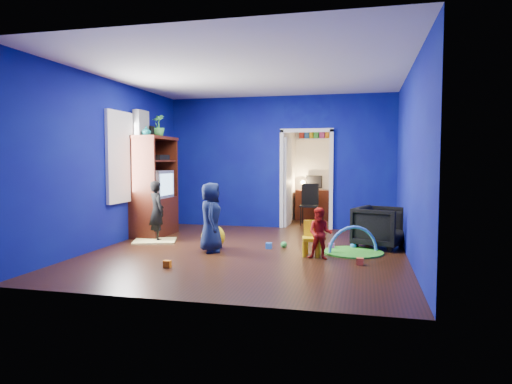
% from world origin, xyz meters
% --- Properties ---
extents(floor, '(5.00, 5.50, 0.01)m').
position_xyz_m(floor, '(0.00, 0.00, 0.00)').
color(floor, black).
rests_on(floor, ground).
extents(ceiling, '(5.00, 5.50, 0.01)m').
position_xyz_m(ceiling, '(0.00, 0.00, 2.90)').
color(ceiling, white).
rests_on(ceiling, wall_back).
extents(wall_back, '(5.00, 0.02, 2.90)m').
position_xyz_m(wall_back, '(0.00, 2.75, 1.45)').
color(wall_back, '#0A096F').
rests_on(wall_back, floor).
extents(wall_front, '(5.00, 0.02, 2.90)m').
position_xyz_m(wall_front, '(0.00, -2.75, 1.45)').
color(wall_front, '#0A096F').
rests_on(wall_front, floor).
extents(wall_left, '(0.02, 5.50, 2.90)m').
position_xyz_m(wall_left, '(-2.50, 0.00, 1.45)').
color(wall_left, '#0A096F').
rests_on(wall_left, floor).
extents(wall_right, '(0.02, 5.50, 2.90)m').
position_xyz_m(wall_right, '(2.50, 0.00, 1.45)').
color(wall_right, '#0A096F').
rests_on(wall_right, floor).
extents(alcove, '(1.00, 1.75, 2.50)m').
position_xyz_m(alcove, '(0.60, 3.62, 1.25)').
color(alcove, silver).
rests_on(alcove, floor).
extents(armchair, '(0.99, 0.98, 0.71)m').
position_xyz_m(armchair, '(2.10, 0.82, 0.35)').
color(armchair, black).
rests_on(armchair, floor).
extents(child_black, '(0.48, 0.47, 1.11)m').
position_xyz_m(child_black, '(-1.90, 0.55, 0.56)').
color(child_black, black).
rests_on(child_black, floor).
extents(child_navy, '(0.51, 0.64, 1.13)m').
position_xyz_m(child_navy, '(-0.59, -0.19, 0.57)').
color(child_navy, '#0F1637').
rests_on(child_navy, floor).
extents(toddler_red, '(0.40, 0.32, 0.78)m').
position_xyz_m(toddler_red, '(1.20, -0.34, 0.39)').
color(toddler_red, '#B8132B').
rests_on(toddler_red, floor).
extents(vase, '(0.23, 0.23, 0.18)m').
position_xyz_m(vase, '(-2.22, 0.82, 2.05)').
color(vase, '#0D5D68').
rests_on(vase, tv_armoire).
extents(potted_plant, '(0.29, 0.29, 0.45)m').
position_xyz_m(potted_plant, '(-2.22, 1.34, 2.18)').
color(potted_plant, green).
rests_on(potted_plant, tv_armoire).
extents(tv_armoire, '(0.58, 1.14, 1.96)m').
position_xyz_m(tv_armoire, '(-2.22, 1.12, 0.98)').
color(tv_armoire, '#421B0B').
rests_on(tv_armoire, floor).
extents(crt_tv, '(0.46, 0.70, 0.54)m').
position_xyz_m(crt_tv, '(-2.18, 1.12, 1.02)').
color(crt_tv, silver).
rests_on(crt_tv, tv_armoire).
extents(yellow_blanket, '(0.90, 0.81, 0.03)m').
position_xyz_m(yellow_blanket, '(-1.90, 0.45, 0.01)').
color(yellow_blanket, '#F2E07A').
rests_on(yellow_blanket, floor).
extents(hopper_ball, '(0.40, 0.40, 0.40)m').
position_xyz_m(hopper_ball, '(-0.64, 0.06, 0.20)').
color(hopper_ball, yellow).
rests_on(hopper_ball, floor).
extents(kid_chair, '(0.33, 0.33, 0.50)m').
position_xyz_m(kid_chair, '(1.05, -0.14, 0.25)').
color(kid_chair, yellow).
rests_on(kid_chair, floor).
extents(play_mat, '(0.96, 0.96, 0.03)m').
position_xyz_m(play_mat, '(1.68, 0.25, 0.01)').
color(play_mat, green).
rests_on(play_mat, floor).
extents(toy_arch, '(0.79, 0.41, 0.85)m').
position_xyz_m(toy_arch, '(1.68, 0.25, 0.02)').
color(toy_arch, '#3F8CD8').
rests_on(toy_arch, floor).
extents(window_left, '(0.03, 0.95, 1.55)m').
position_xyz_m(window_left, '(-2.48, 0.35, 1.55)').
color(window_left, white).
rests_on(window_left, wall_left).
extents(curtain, '(0.14, 0.42, 2.40)m').
position_xyz_m(curtain, '(-2.37, 0.90, 1.25)').
color(curtain, slate).
rests_on(curtain, floor).
extents(doorway, '(1.16, 0.10, 2.10)m').
position_xyz_m(doorway, '(0.60, 2.75, 1.05)').
color(doorway, white).
rests_on(doorway, floor).
extents(study_desk, '(0.88, 0.44, 0.75)m').
position_xyz_m(study_desk, '(0.60, 4.26, 0.38)').
color(study_desk, '#3D140A').
rests_on(study_desk, floor).
extents(desk_monitor, '(0.40, 0.05, 0.32)m').
position_xyz_m(desk_monitor, '(0.60, 4.38, 0.95)').
color(desk_monitor, black).
rests_on(desk_monitor, study_desk).
extents(desk_lamp, '(0.14, 0.14, 0.14)m').
position_xyz_m(desk_lamp, '(0.32, 4.32, 0.93)').
color(desk_lamp, '#FFD88C').
rests_on(desk_lamp, study_desk).
extents(folding_chair, '(0.40, 0.40, 0.92)m').
position_xyz_m(folding_chair, '(0.60, 3.30, 0.46)').
color(folding_chair, black).
rests_on(folding_chair, floor).
extents(book_shelf, '(0.88, 0.24, 0.04)m').
position_xyz_m(book_shelf, '(0.60, 4.37, 2.02)').
color(book_shelf, white).
rests_on(book_shelf, study_desk).
extents(toy_0, '(0.10, 0.08, 0.10)m').
position_xyz_m(toy_0, '(1.79, -0.59, 0.05)').
color(toy_0, '#F75729').
rests_on(toy_0, floor).
extents(toy_1, '(0.11, 0.11, 0.11)m').
position_xyz_m(toy_1, '(1.67, 0.62, 0.06)').
color(toy_1, '#268ADB').
rests_on(toy_1, floor).
extents(toy_2, '(0.10, 0.08, 0.10)m').
position_xyz_m(toy_2, '(-0.82, -1.38, 0.05)').
color(toy_2, orange).
rests_on(toy_2, floor).
extents(toy_3, '(0.11, 0.11, 0.11)m').
position_xyz_m(toy_3, '(0.51, 0.44, 0.06)').
color(toy_3, green).
rests_on(toy_3, floor).
extents(toy_4, '(0.10, 0.08, 0.10)m').
position_xyz_m(toy_4, '(1.31, 0.49, 0.05)').
color(toy_4, '#B845B4').
rests_on(toy_4, floor).
extents(toy_5, '(0.10, 0.08, 0.10)m').
position_xyz_m(toy_5, '(0.28, 0.28, 0.05)').
color(toy_5, blue).
rests_on(toy_5, floor).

